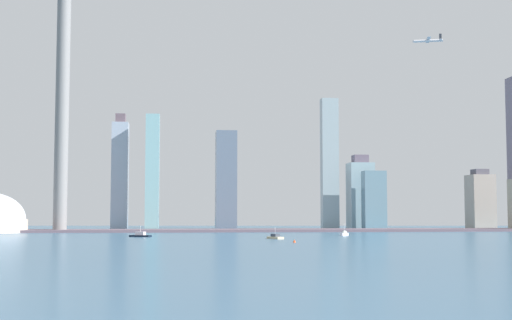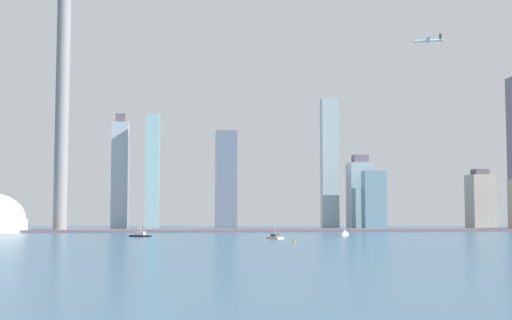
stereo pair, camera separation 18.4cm
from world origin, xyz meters
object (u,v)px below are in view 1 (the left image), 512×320
Objects in this scene: skyscraper_6 at (480,201)px; skyscraper_9 at (330,164)px; skyscraper_0 at (120,175)px; airplane at (428,40)px; skyscraper_8 at (152,173)px; skyscraper_2 at (226,181)px; channel_buoy_0 at (294,241)px; observation_tower at (63,49)px; skyscraper_1 at (360,194)px; boat_2 at (344,234)px; boat_0 at (140,235)px; skyscraper_4 at (374,200)px; boat_1 at (275,237)px.

skyscraper_6 is 0.47× the size of skyscraper_9.
airplane reaches higher than skyscraper_0.
skyscraper_9 reaches higher than skyscraper_8.
skyscraper_0 reaches higher than skyscraper_8.
skyscraper_2 is 0.87× the size of skyscraper_8.
skyscraper_0 is 61.15× the size of channel_buoy_0.
skyscraper_9 is 73.73× the size of channel_buoy_0.
observation_tower reaches higher than skyscraper_1.
boat_2 is 4.96× the size of channel_buoy_0.
airplane is at bearing -141.61° from boat_0.
observation_tower is 177.12× the size of channel_buoy_0.
skyscraper_4 is (323.24, 57.21, -145.29)m from observation_tower.
skyscraper_2 is 3.90× the size of airplane.
skyscraper_2 is 302.18m from skyscraper_6.
skyscraper_4 is at bearing 10.04° from observation_tower.
skyscraper_2 is at bearing 94.39° from channel_buoy_0.
observation_tower is at bearing 22.17° from boat_1.
boat_0 is (32.63, -200.03, -56.93)m from skyscraper_0.
skyscraper_1 is at bearing 13.35° from skyscraper_8.
boat_0 is (-2.09, -174.79, -57.94)m from skyscraper_8.
skyscraper_9 is 198.83m from airplane.
skyscraper_0 is 233.12m from skyscraper_9.
skyscraper_8 is 300.20m from airplane.
airplane reaches higher than boat_0.
channel_buoy_0 is (-61.31, -123.20, -0.54)m from boat_2.
skyscraper_9 is at bearing 17.77° from observation_tower.
boat_0 is at bearing 41.28° from boat_1.
skyscraper_2 is 0.70× the size of skyscraper_9.
boat_1 is at bearing -120.07° from skyscraper_4.
skyscraper_8 reaches higher than boat_2.
skyscraper_6 is 6.91× the size of boat_2.
boat_2 is at bearing -134.02° from skyscraper_6.
boat_1 is 8.46× the size of channel_buoy_0.
skyscraper_8 is 4.46× the size of airplane.
boat_0 is (-233.77, -229.75, -37.70)m from skyscraper_1.
skyscraper_4 reaches higher than boat_1.
channel_buoy_0 is (-138.83, -308.74, -30.90)m from skyscraper_4.
skyscraper_1 is at bearing 1.56° from skyscraper_9.
skyscraper_9 is at bearing 74.13° from channel_buoy_0.
skyscraper_2 is at bearing -17.34° from airplane.
boat_2 is at bearing -153.16° from boat_0.
skyscraper_4 is at bearing -165.32° from skyscraper_6.
skyscraper_4 is 6.42× the size of boat_2.
skyscraper_0 is at bearing 5.86° from boat_1.
skyscraper_1 is at bearing -179.30° from skyscraper_6.
observation_tower is 357.68m from skyscraper_1.
skyscraper_2 is at bearing -89.59° from boat_0.
observation_tower reaches higher than skyscraper_4.
skyscraper_2 is at bearing 8.17° from skyscraper_8.
boat_1 is (95.56, -224.64, -58.10)m from skyscraper_8.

